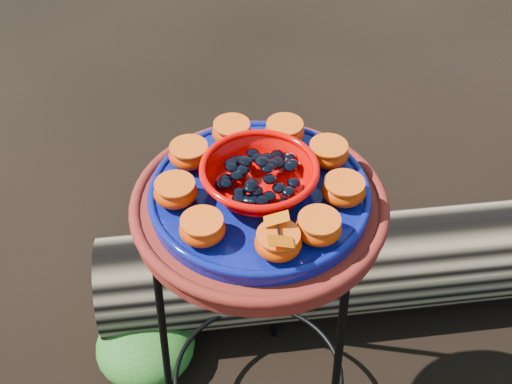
% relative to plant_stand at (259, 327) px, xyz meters
% --- Properties ---
extents(plant_stand, '(0.44, 0.44, 0.70)m').
position_rel_plant_stand_xyz_m(plant_stand, '(0.00, 0.00, 0.00)').
color(plant_stand, black).
rests_on(plant_stand, ground).
extents(terracotta_saucer, '(0.45, 0.45, 0.04)m').
position_rel_plant_stand_xyz_m(terracotta_saucer, '(0.00, 0.00, 0.37)').
color(terracotta_saucer, '#501810').
rests_on(terracotta_saucer, plant_stand).
extents(cobalt_plate, '(0.38, 0.38, 0.03)m').
position_rel_plant_stand_xyz_m(cobalt_plate, '(0.00, 0.00, 0.40)').
color(cobalt_plate, '#05003E').
rests_on(cobalt_plate, terracotta_saucer).
extents(red_bowl, '(0.19, 0.19, 0.05)m').
position_rel_plant_stand_xyz_m(red_bowl, '(0.00, 0.00, 0.44)').
color(red_bowl, '#CF0200').
rests_on(red_bowl, cobalt_plate).
extents(glass_gems, '(0.15, 0.15, 0.03)m').
position_rel_plant_stand_xyz_m(glass_gems, '(0.00, 0.00, 0.48)').
color(glass_gems, black).
rests_on(glass_gems, red_bowl).
extents(orange_half_0, '(0.07, 0.07, 0.04)m').
position_rel_plant_stand_xyz_m(orange_half_0, '(0.06, -0.13, 0.43)').
color(orange_half_0, '#AE2000').
rests_on(orange_half_0, cobalt_plate).
extents(orange_half_1, '(0.07, 0.07, 0.04)m').
position_rel_plant_stand_xyz_m(orange_half_1, '(0.11, -0.09, 0.43)').
color(orange_half_1, '#AE2000').
rests_on(orange_half_1, cobalt_plate).
extents(orange_half_2, '(0.07, 0.07, 0.04)m').
position_rel_plant_stand_xyz_m(orange_half_2, '(0.14, 0.01, 0.43)').
color(orange_half_2, '#AE2000').
rests_on(orange_half_2, cobalt_plate).
extents(orange_half_3, '(0.07, 0.07, 0.04)m').
position_rel_plant_stand_xyz_m(orange_half_3, '(0.11, 0.10, 0.43)').
color(orange_half_3, '#AE2000').
rests_on(orange_half_3, cobalt_plate).
extents(orange_half_4, '(0.07, 0.07, 0.04)m').
position_rel_plant_stand_xyz_m(orange_half_4, '(0.02, 0.14, 0.43)').
color(orange_half_4, '#AE2000').
rests_on(orange_half_4, cobalt_plate).
extents(orange_half_5, '(0.07, 0.07, 0.04)m').
position_rel_plant_stand_xyz_m(orange_half_5, '(-0.08, 0.12, 0.43)').
color(orange_half_5, '#AE2000').
rests_on(orange_half_5, cobalt_plate).
extents(orange_half_6, '(0.07, 0.07, 0.04)m').
position_rel_plant_stand_xyz_m(orange_half_6, '(-0.14, 0.04, 0.43)').
color(orange_half_6, '#AE2000').
rests_on(orange_half_6, cobalt_plate).
extents(orange_half_7, '(0.07, 0.07, 0.04)m').
position_rel_plant_stand_xyz_m(orange_half_7, '(-0.13, -0.05, 0.43)').
color(orange_half_7, '#AE2000').
rests_on(orange_half_7, cobalt_plate).
extents(orange_half_8, '(0.07, 0.07, 0.04)m').
position_rel_plant_stand_xyz_m(orange_half_8, '(-0.07, -0.13, 0.43)').
color(orange_half_8, '#AE2000').
rests_on(orange_half_8, cobalt_plate).
extents(butterfly, '(0.10, 0.08, 0.01)m').
position_rel_plant_stand_xyz_m(butterfly, '(0.06, -0.13, 0.46)').
color(butterfly, '#C04A02').
rests_on(butterfly, orange_half_0).
extents(driftwood_log, '(1.55, 0.85, 0.28)m').
position_rel_plant_stand_xyz_m(driftwood_log, '(0.24, 0.42, -0.21)').
color(driftwood_log, black).
rests_on(driftwood_log, ground).
extents(foliage_left, '(0.26, 0.26, 0.13)m').
position_rel_plant_stand_xyz_m(foliage_left, '(-0.32, 0.08, -0.28)').
color(foliage_left, '#174B0F').
rests_on(foliage_left, ground).
extents(foliage_back, '(0.30, 0.30, 0.15)m').
position_rel_plant_stand_xyz_m(foliage_back, '(-0.04, 0.56, -0.27)').
color(foliage_back, '#174B0F').
rests_on(foliage_back, ground).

